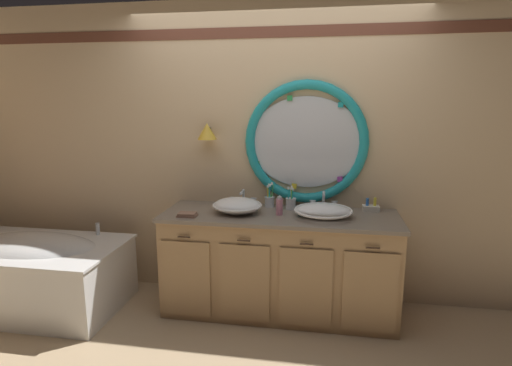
# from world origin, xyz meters

# --- Properties ---
(ground_plane) EXTENTS (14.00, 14.00, 0.00)m
(ground_plane) POSITION_xyz_m (0.00, 0.00, 0.00)
(ground_plane) COLOR tan
(back_wall_assembly) EXTENTS (6.40, 0.26, 2.60)m
(back_wall_assembly) POSITION_xyz_m (0.02, 0.59, 1.31)
(back_wall_assembly) COLOR #D6B78E
(back_wall_assembly) RESTS_ON ground_plane
(vanity_counter) EXTENTS (1.93, 0.66, 0.85)m
(vanity_counter) POSITION_xyz_m (0.11, 0.24, 0.43)
(vanity_counter) COLOR tan
(vanity_counter) RESTS_ON ground_plane
(bathtub) EXTENTS (1.51, 0.87, 0.67)m
(bathtub) POSITION_xyz_m (-1.98, -0.05, 0.34)
(bathtub) COLOR white
(bathtub) RESTS_ON ground_plane
(sink_basin_left) EXTENTS (0.41, 0.41, 0.13)m
(sink_basin_left) POSITION_xyz_m (-0.25, 0.21, 0.92)
(sink_basin_left) COLOR white
(sink_basin_left) RESTS_ON vanity_counter
(sink_basin_right) EXTENTS (0.47, 0.47, 0.10)m
(sink_basin_right) POSITION_xyz_m (0.46, 0.21, 0.91)
(sink_basin_right) COLOR white
(sink_basin_right) RESTS_ON vanity_counter
(faucet_set_left) EXTENTS (0.23, 0.15, 0.14)m
(faucet_set_left) POSITION_xyz_m (-0.25, 0.46, 0.91)
(faucet_set_left) COLOR silver
(faucet_set_left) RESTS_ON vanity_counter
(faucet_set_right) EXTENTS (0.24, 0.14, 0.16)m
(faucet_set_right) POSITION_xyz_m (0.46, 0.47, 0.91)
(faucet_set_right) COLOR silver
(faucet_set_right) RESTS_ON vanity_counter
(toothbrush_holder_left) EXTENTS (0.09, 0.09, 0.22)m
(toothbrush_holder_left) POSITION_xyz_m (-0.01, 0.45, 0.91)
(toothbrush_holder_left) COLOR silver
(toothbrush_holder_left) RESTS_ON vanity_counter
(toothbrush_holder_right) EXTENTS (0.09, 0.09, 0.21)m
(toothbrush_holder_right) POSITION_xyz_m (0.18, 0.40, 0.91)
(toothbrush_holder_right) COLOR silver
(toothbrush_holder_right) RESTS_ON vanity_counter
(soap_dispenser) EXTENTS (0.05, 0.06, 0.16)m
(soap_dispenser) POSITION_xyz_m (0.10, 0.21, 0.92)
(soap_dispenser) COLOR pink
(soap_dispenser) RESTS_ON vanity_counter
(folded_hand_towel) EXTENTS (0.15, 0.10, 0.03)m
(folded_hand_towel) POSITION_xyz_m (-0.62, 0.04, 0.87)
(folded_hand_towel) COLOR #936B56
(folded_hand_towel) RESTS_ON vanity_counter
(toiletry_basket) EXTENTS (0.14, 0.09, 0.12)m
(toiletry_basket) POSITION_xyz_m (0.85, 0.46, 0.88)
(toiletry_basket) COLOR beige
(toiletry_basket) RESTS_ON vanity_counter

